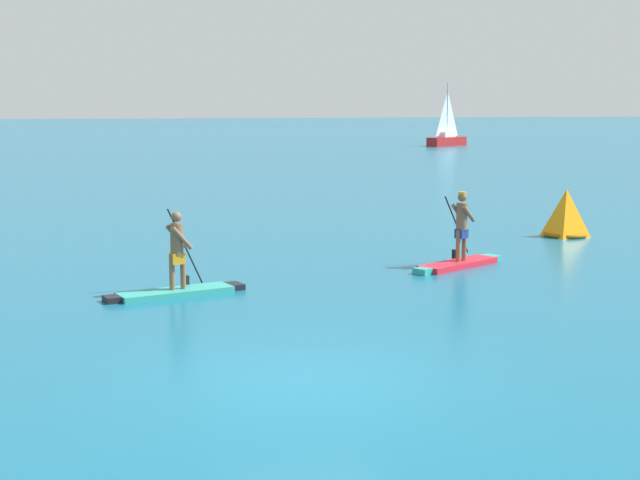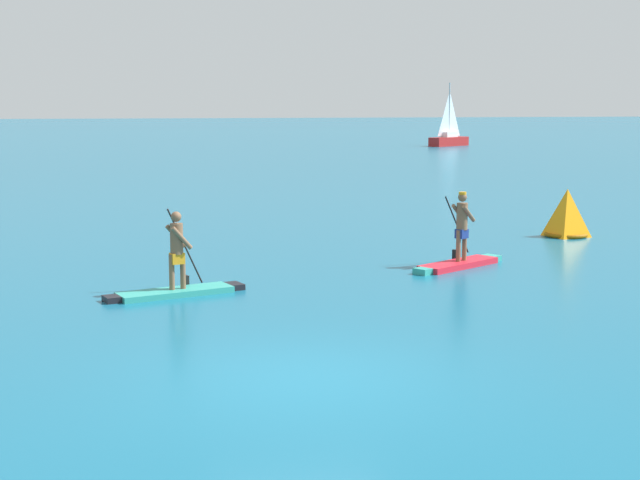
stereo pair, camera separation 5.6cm
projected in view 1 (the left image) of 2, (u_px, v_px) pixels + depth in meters
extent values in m
plane|color=#145B7A|center=(306.00, 378.00, 13.23)|extent=(440.00, 440.00, 0.00)
cube|color=teal|center=(175.00, 292.00, 18.87)|extent=(2.42, 1.32, 0.12)
cube|color=black|center=(234.00, 286.00, 19.52)|extent=(0.42, 0.54, 0.12)
cube|color=black|center=(112.00, 299.00, 18.22)|extent=(0.40, 0.47, 0.12)
cylinder|color=brown|center=(183.00, 271.00, 18.89)|extent=(0.11, 0.11, 0.72)
cylinder|color=brown|center=(172.00, 272.00, 18.78)|extent=(0.11, 0.11, 0.72)
cube|color=orange|center=(177.00, 258.00, 18.80)|extent=(0.31, 0.29, 0.22)
cylinder|color=brown|center=(177.00, 239.00, 18.74)|extent=(0.26, 0.26, 0.62)
sphere|color=brown|center=(176.00, 217.00, 18.67)|extent=(0.21, 0.21, 0.21)
cylinder|color=brown|center=(176.00, 236.00, 18.89)|extent=(0.44, 0.21, 0.51)
cylinder|color=brown|center=(182.00, 238.00, 18.63)|extent=(0.44, 0.21, 0.51)
cylinder|color=black|center=(185.00, 246.00, 19.32)|extent=(0.73, 0.26, 1.61)
cube|color=black|center=(186.00, 283.00, 19.43)|extent=(0.13, 0.21, 0.32)
cube|color=red|center=(458.00, 264.00, 22.09)|extent=(2.32, 1.75, 0.14)
cube|color=teal|center=(491.00, 258.00, 23.01)|extent=(0.47, 0.52, 0.14)
cube|color=teal|center=(423.00, 271.00, 21.17)|extent=(0.44, 0.47, 0.14)
cylinder|color=brown|center=(464.00, 245.00, 22.18)|extent=(0.11, 0.11, 0.74)
cylinder|color=brown|center=(458.00, 246.00, 22.01)|extent=(0.11, 0.11, 0.74)
cube|color=navy|center=(461.00, 234.00, 22.06)|extent=(0.34, 0.32, 0.22)
cylinder|color=brown|center=(462.00, 216.00, 22.00)|extent=(0.26, 0.26, 0.63)
sphere|color=brown|center=(462.00, 197.00, 21.93)|extent=(0.21, 0.21, 0.21)
cylinder|color=orange|center=(462.00, 193.00, 21.92)|extent=(0.18, 0.18, 0.06)
cylinder|color=brown|center=(458.00, 212.00, 22.13)|extent=(0.45, 0.35, 0.46)
cylinder|color=brown|center=(468.00, 213.00, 21.91)|extent=(0.45, 0.35, 0.46)
cylinder|color=black|center=(457.00, 225.00, 22.56)|extent=(0.86, 0.58, 1.47)
cube|color=black|center=(456.00, 256.00, 22.68)|extent=(0.17, 0.21, 0.32)
pyramid|color=orange|center=(566.00, 213.00, 27.10)|extent=(1.42, 1.42, 1.38)
torus|color=#915407|center=(565.00, 234.00, 27.19)|extent=(1.25, 1.25, 0.12)
cube|color=#A51E1E|center=(447.00, 142.00, 83.53)|extent=(4.36, 3.40, 0.78)
cylinder|color=#B2B2B7|center=(447.00, 110.00, 83.12)|extent=(0.12, 0.12, 4.78)
pyramid|color=white|center=(447.00, 113.00, 83.17)|extent=(1.83, 0.94, 4.00)
cube|color=silver|center=(447.00, 134.00, 83.44)|extent=(1.79, 1.56, 0.47)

